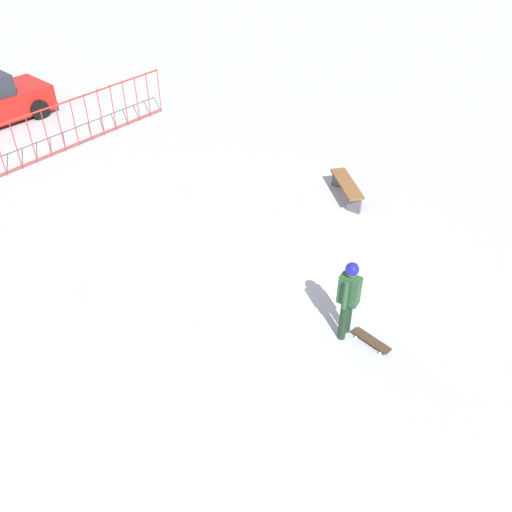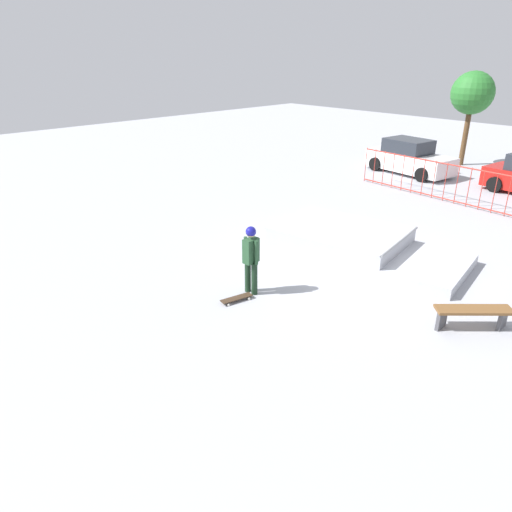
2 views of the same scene
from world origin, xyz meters
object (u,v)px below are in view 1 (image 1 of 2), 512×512
Objects in this scene: skateboard at (372,341)px; park_bench at (347,187)px; skate_ramp at (198,245)px; skater at (349,295)px.

park_bench is (4.37, 2.85, 0.28)m from skateboard.
park_bench is at bearing -30.50° from skate_ramp.
skater is 2.09× the size of skateboard.
skate_ramp is at bearing 172.04° from skater.
skate_ramp is 3.92m from skater.
park_bench is (4.45, 2.30, -0.65)m from skater.
skate_ramp reaches higher than skateboard.
skate_ramp is 4.04× the size of park_bench.
skateboard is 0.58× the size of park_bench.
skater is (-0.29, -3.85, 0.69)m from skate_ramp.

